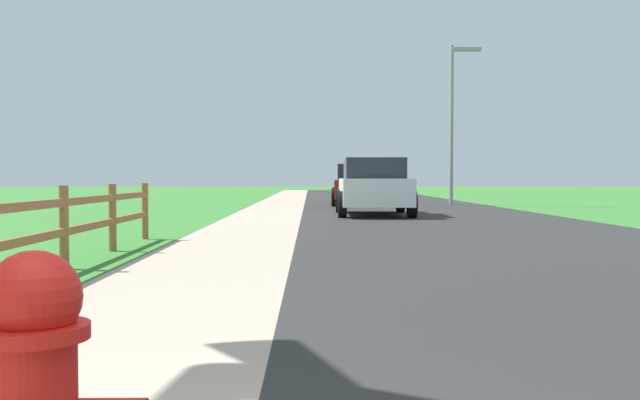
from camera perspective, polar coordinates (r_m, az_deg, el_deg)
ground_plane at (r=26.05m, az=-1.29°, el=-0.54°), size 120.00×120.00×0.00m
road_asphalt at (r=28.23m, az=5.87°, el=-0.36°), size 7.00×66.00×0.01m
curb_concrete at (r=28.23m, az=-7.35°, el=-0.37°), size 6.00×66.00×0.01m
grass_verge at (r=28.44m, az=-10.35°, el=-0.36°), size 5.00×66.00×0.00m
parked_suv_white at (r=20.31m, az=4.25°, el=1.07°), size 2.10×4.54×1.59m
parked_car_red at (r=27.84m, az=3.08°, el=1.23°), size 2.21×4.93×1.56m
street_lamp at (r=28.01m, az=10.60°, el=7.01°), size 1.17×0.20×6.06m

